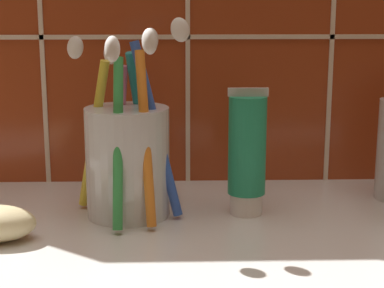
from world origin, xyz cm
name	(u,v)px	position (x,y,z in cm)	size (l,w,h in cm)	color
sink_counter	(178,234)	(0.00, 0.00, 1.00)	(63.74, 30.04, 2.00)	silver
toothbrush_cup	(131,155)	(-4.37, 2.76, 7.93)	(12.40, 13.08, 19.01)	silver
toothpaste_tube	(250,153)	(6.98, 2.80, 8.05)	(3.81, 3.62, 12.31)	white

